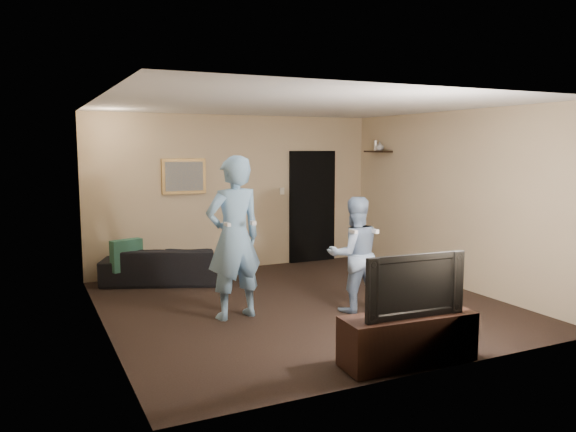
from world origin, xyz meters
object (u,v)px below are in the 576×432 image
tv_console (408,339)px  television (409,284)px  wii_player_right (354,254)px  wii_player_left (234,238)px  sofa (167,265)px

tv_console → television: (-0.00, 0.00, 0.54)m
tv_console → wii_player_right: size_ratio=0.91×
television → wii_player_right: bearing=78.2°
wii_player_left → wii_player_right: (1.46, -0.38, -0.26)m
tv_console → television: size_ratio=1.27×
tv_console → television: 0.54m
television → tv_console: bearing=3.6°
television → wii_player_right: wii_player_right is taller
television → wii_player_left: 2.34m
sofa → television: (1.32, -4.22, 0.51)m
sofa → tv_console: 4.42m
sofa → tv_console: bearing=129.3°
wii_player_left → wii_player_right: bearing=-14.5°
television → wii_player_left: bearing=118.7°
tv_console → wii_player_right: wii_player_right is taller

